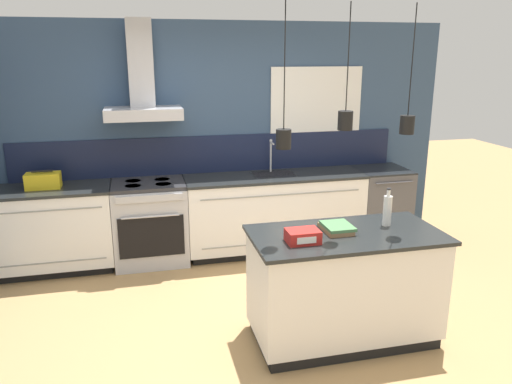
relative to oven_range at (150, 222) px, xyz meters
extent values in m
plane|color=tan|center=(0.76, -1.69, -0.46)|extent=(16.00, 16.00, 0.00)
cube|color=#354C6B|center=(0.76, 0.34, 0.84)|extent=(5.60, 0.06, 2.60)
cube|color=#141C38|center=(0.76, 0.30, 0.67)|extent=(4.42, 0.02, 0.43)
cube|color=white|center=(2.01, 0.30, 1.16)|extent=(1.12, 0.01, 0.96)
cube|color=black|center=(2.01, 0.31, 1.16)|extent=(1.04, 0.01, 0.88)
cube|color=#B5B5BA|center=(0.00, 0.08, 1.18)|extent=(0.80, 0.46, 0.12)
cube|color=#B5B5BA|center=(0.00, 0.17, 1.69)|extent=(0.26, 0.20, 0.90)
cylinder|color=black|center=(0.93, -1.94, 1.71)|extent=(0.01, 0.01, 0.87)
cylinder|color=black|center=(0.93, -1.94, 1.21)|extent=(0.11, 0.11, 0.14)
sphere|color=#F9D18C|center=(0.93, -1.94, 1.21)|extent=(0.06, 0.06, 0.06)
cylinder|color=black|center=(1.41, -1.92, 1.77)|extent=(0.01, 0.01, 0.75)
cylinder|color=black|center=(1.41, -1.92, 1.32)|extent=(0.11, 0.11, 0.14)
sphere|color=#F9D18C|center=(1.41, -1.92, 1.32)|extent=(0.06, 0.06, 0.06)
cylinder|color=black|center=(1.90, -1.94, 1.75)|extent=(0.01, 0.01, 0.80)
cylinder|color=black|center=(1.90, -1.94, 1.28)|extent=(0.11, 0.11, 0.14)
sphere|color=#F9D18C|center=(1.90, -1.94, 1.28)|extent=(0.06, 0.06, 0.06)
cube|color=black|center=(-1.00, 0.03, -0.41)|extent=(1.17, 0.56, 0.09)
cube|color=white|center=(-1.00, 0.00, 0.03)|extent=(1.20, 0.62, 0.79)
cube|color=gray|center=(-1.00, -0.31, 0.30)|extent=(1.06, 0.01, 0.01)
cube|color=gray|center=(-1.00, -0.31, -0.25)|extent=(1.06, 0.01, 0.01)
cube|color=#232626|center=(-1.00, 0.00, 0.44)|extent=(1.23, 0.64, 0.03)
cube|color=black|center=(1.42, 0.03, -0.41)|extent=(1.98, 0.56, 0.09)
cube|color=white|center=(1.42, 0.00, 0.03)|extent=(2.04, 0.62, 0.79)
cube|color=gray|center=(1.42, -0.31, 0.30)|extent=(1.80, 0.01, 0.01)
cube|color=gray|center=(1.42, -0.31, -0.25)|extent=(1.80, 0.01, 0.01)
cube|color=#232626|center=(1.42, 0.00, 0.44)|extent=(2.07, 0.64, 0.03)
cube|color=#262628|center=(1.42, 0.05, 0.45)|extent=(0.48, 0.34, 0.01)
cylinder|color=#B5B5BA|center=(1.42, 0.18, 0.64)|extent=(0.02, 0.02, 0.37)
sphere|color=#B5B5BA|center=(1.42, 0.18, 0.82)|extent=(0.03, 0.03, 0.03)
cylinder|color=#B5B5BA|center=(1.42, 0.12, 0.80)|extent=(0.02, 0.12, 0.02)
cube|color=#B5B5BA|center=(0.00, 0.00, -0.02)|extent=(0.79, 0.62, 0.87)
cube|color=black|center=(0.00, -0.31, -0.06)|extent=(0.68, 0.02, 0.44)
cylinder|color=#B5B5BA|center=(0.00, -0.34, 0.17)|extent=(0.59, 0.02, 0.02)
cube|color=#B5B5BA|center=(0.00, -0.32, 0.36)|extent=(0.68, 0.02, 0.07)
cube|color=#2D2D30|center=(0.00, 0.00, 0.43)|extent=(0.79, 0.60, 0.04)
cylinder|color=black|center=(-0.16, 0.11, 0.45)|extent=(0.17, 0.17, 0.00)
cylinder|color=black|center=(0.16, 0.11, 0.45)|extent=(0.17, 0.17, 0.00)
cylinder|color=black|center=(-0.16, -0.10, 0.45)|extent=(0.17, 0.17, 0.00)
cylinder|color=black|center=(0.16, -0.10, 0.45)|extent=(0.17, 0.17, 0.00)
cube|color=#4C4C51|center=(2.75, 0.00, -0.01)|extent=(0.61, 0.62, 0.89)
cube|color=black|center=(2.75, 0.00, 0.44)|extent=(0.61, 0.62, 0.02)
cylinder|color=#4C4C51|center=(2.75, -0.33, 0.36)|extent=(0.46, 0.02, 0.02)
cube|color=black|center=(1.45, -1.95, -0.41)|extent=(1.39, 0.69, 0.09)
cube|color=white|center=(1.45, -1.95, 0.03)|extent=(1.45, 0.71, 0.79)
cube|color=#232626|center=(1.45, -1.95, 0.44)|extent=(1.50, 0.76, 0.03)
cylinder|color=silver|center=(1.84, -1.86, 0.58)|extent=(0.07, 0.07, 0.25)
cylinder|color=silver|center=(1.84, -1.86, 0.73)|extent=(0.03, 0.03, 0.06)
cylinder|color=#262628|center=(1.84, -1.86, 0.76)|extent=(0.03, 0.03, 0.01)
cube|color=olive|center=(1.39, -1.89, 0.47)|extent=(0.20, 0.29, 0.03)
cube|color=#4C7F4C|center=(1.39, -1.91, 0.50)|extent=(0.21, 0.26, 0.02)
cube|color=red|center=(1.06, -2.06, 0.50)|extent=(0.24, 0.17, 0.10)
cube|color=white|center=(1.06, -2.15, 0.50)|extent=(0.14, 0.01, 0.05)
cube|color=gold|center=(-1.05, 0.00, 0.53)|extent=(0.34, 0.18, 0.16)
cylinder|color=black|center=(-1.05, 0.00, 0.63)|extent=(0.20, 0.02, 0.02)
camera|label=1|loc=(-0.08, -5.32, 1.81)|focal=35.00mm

